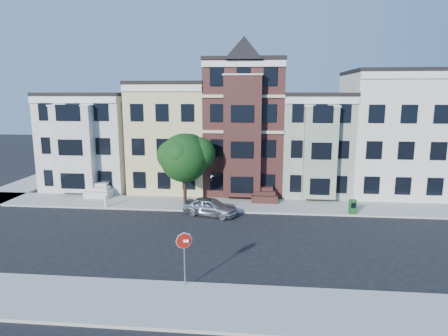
# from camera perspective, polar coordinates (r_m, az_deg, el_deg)

# --- Properties ---
(ground) EXTENTS (120.00, 120.00, 0.00)m
(ground) POSITION_cam_1_polar(r_m,az_deg,el_deg) (25.80, 1.36, -10.44)
(ground) COLOR black
(far_sidewalk) EXTENTS (60.00, 4.00, 0.15)m
(far_sidewalk) POSITION_cam_1_polar(r_m,az_deg,el_deg) (33.34, 2.43, -5.35)
(far_sidewalk) COLOR #9E9B93
(far_sidewalk) RESTS_ON ground
(near_sidewalk) EXTENTS (60.00, 4.00, 0.15)m
(near_sidewalk) POSITION_cam_1_polar(r_m,az_deg,el_deg) (18.56, -0.65, -19.15)
(near_sidewalk) COLOR #9E9B93
(near_sidewalk) RESTS_ON ground
(house_white) EXTENTS (8.00, 9.00, 9.00)m
(house_white) POSITION_cam_1_polar(r_m,az_deg,el_deg) (42.27, -17.76, 3.70)
(house_white) COLOR beige
(house_white) RESTS_ON ground
(house_yellow) EXTENTS (7.00, 9.00, 10.00)m
(house_yellow) POSITION_cam_1_polar(r_m,az_deg,el_deg) (39.71, -7.12, 4.43)
(house_yellow) COLOR #CFC284
(house_yellow) RESTS_ON ground
(house_brown) EXTENTS (7.00, 9.00, 12.00)m
(house_brown) POSITION_cam_1_polar(r_m,az_deg,el_deg) (38.67, 3.06, 5.82)
(house_brown) COLOR #3A1B18
(house_brown) RESTS_ON ground
(house_green) EXTENTS (6.00, 9.00, 9.00)m
(house_green) POSITION_cam_1_polar(r_m,az_deg,el_deg) (39.06, 12.63, 3.41)
(house_green) COLOR gray
(house_green) RESTS_ON ground
(house_cream) EXTENTS (8.00, 9.00, 11.00)m
(house_cream) POSITION_cam_1_polar(r_m,az_deg,el_deg) (40.40, 22.62, 4.51)
(house_cream) COLOR silver
(house_cream) RESTS_ON ground
(street_tree) EXTENTS (6.44, 6.44, 7.32)m
(street_tree) POSITION_cam_1_polar(r_m,az_deg,el_deg) (32.63, -5.67, 0.98)
(street_tree) COLOR #164913
(street_tree) RESTS_ON far_sidewalk
(parked_car) EXTENTS (4.48, 2.86, 1.42)m
(parked_car) POSITION_cam_1_polar(r_m,az_deg,el_deg) (30.69, -1.99, -5.55)
(parked_car) COLOR #AAADB4
(parked_car) RESTS_ON ground
(newspaper_box) EXTENTS (0.54, 0.49, 1.12)m
(newspaper_box) POSITION_cam_1_polar(r_m,az_deg,el_deg) (32.22, 17.90, -5.28)
(newspaper_box) COLOR #205F23
(newspaper_box) RESTS_ON far_sidewalk
(fire_hydrant) EXTENTS (0.30, 0.30, 0.76)m
(fire_hydrant) POSITION_cam_1_polar(r_m,az_deg,el_deg) (34.02, -16.55, -4.68)
(fire_hydrant) COLOR silver
(fire_hydrant) RESTS_ON far_sidewalk
(stop_sign) EXTENTS (0.83, 0.17, 3.00)m
(stop_sign) POSITION_cam_1_polar(r_m,az_deg,el_deg) (19.63, -5.68, -12.33)
(stop_sign) COLOR #A1150D
(stop_sign) RESTS_ON near_sidewalk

